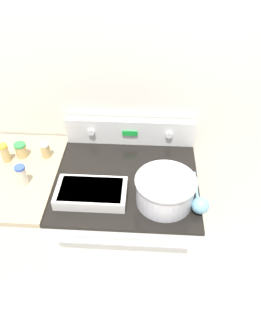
# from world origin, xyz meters

# --- Properties ---
(ground_plane) EXTENTS (12.00, 12.00, 0.00)m
(ground_plane) POSITION_xyz_m (0.00, 0.00, 0.00)
(ground_plane) COLOR beige
(kitchen_wall) EXTENTS (8.00, 0.05, 2.50)m
(kitchen_wall) POSITION_xyz_m (0.00, 0.73, 1.25)
(kitchen_wall) COLOR silver
(kitchen_wall) RESTS_ON ground_plane
(stove_range) EXTENTS (0.77, 0.73, 0.92)m
(stove_range) POSITION_xyz_m (0.00, 0.35, 0.46)
(stove_range) COLOR silver
(stove_range) RESTS_ON ground_plane
(control_panel) EXTENTS (0.77, 0.07, 0.16)m
(control_panel) POSITION_xyz_m (0.00, 0.67, 1.00)
(control_panel) COLOR silver
(control_panel) RESTS_ON stove_range
(side_counter) EXTENTS (0.49, 0.70, 0.93)m
(side_counter) POSITION_xyz_m (-0.63, 0.35, 0.47)
(side_counter) COLOR silver
(side_counter) RESTS_ON ground_plane
(mixing_bowl) EXTENTS (0.30, 0.30, 0.15)m
(mixing_bowl) POSITION_xyz_m (0.20, 0.19, 1.00)
(mixing_bowl) COLOR silver
(mixing_bowl) RESTS_ON stove_range
(casserole_dish) EXTENTS (0.36, 0.20, 0.06)m
(casserole_dish) POSITION_xyz_m (-0.17, 0.20, 0.95)
(casserole_dish) COLOR silver
(casserole_dish) RESTS_ON stove_range
(ladle) EXTENTS (0.09, 0.32, 0.09)m
(ladle) POSITION_xyz_m (0.37, 0.15, 0.96)
(ladle) COLOR #7AB2C6
(ladle) RESTS_ON stove_range
(spice_jar_white_cap) EXTENTS (0.05, 0.05, 0.09)m
(spice_jar_white_cap) POSITION_xyz_m (-0.47, 0.50, 0.98)
(spice_jar_white_cap) COLOR tan
(spice_jar_white_cap) RESTS_ON side_counter
(spice_jar_blue_cap) EXTENTS (0.05, 0.05, 0.11)m
(spice_jar_blue_cap) POSITION_xyz_m (-0.54, 0.27, 0.99)
(spice_jar_blue_cap) COLOR beige
(spice_jar_blue_cap) RESTS_ON side_counter
(spice_jar_green_cap) EXTENTS (0.07, 0.07, 0.09)m
(spice_jar_green_cap) POSITION_xyz_m (-0.62, 0.49, 0.97)
(spice_jar_green_cap) COLOR tan
(spice_jar_green_cap) RESTS_ON side_counter
(spice_jar_yellow_cap) EXTENTS (0.05, 0.05, 0.11)m
(spice_jar_yellow_cap) POSITION_xyz_m (-0.69, 0.44, 0.99)
(spice_jar_yellow_cap) COLOR tan
(spice_jar_yellow_cap) RESTS_ON side_counter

